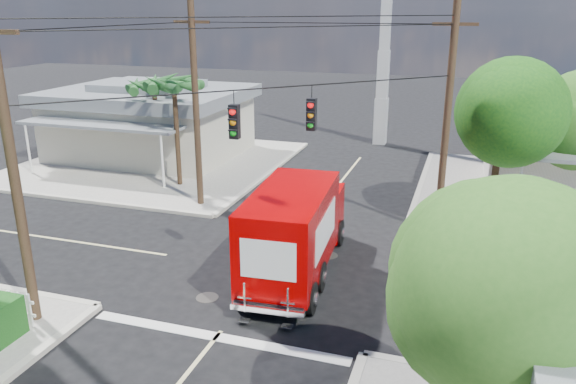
% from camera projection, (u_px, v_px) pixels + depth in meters
% --- Properties ---
extents(ground, '(120.00, 120.00, 0.00)m').
position_uv_depth(ground, '(270.00, 270.00, 19.20)').
color(ground, black).
rests_on(ground, ground).
extents(sidewalk_ne, '(14.12, 14.12, 0.14)m').
position_uv_depth(sidewalk_ne, '(572.00, 202.00, 25.79)').
color(sidewalk_ne, gray).
rests_on(sidewalk_ne, ground).
extents(sidewalk_nw, '(14.12, 14.12, 0.14)m').
position_uv_depth(sidewalk_nw, '(156.00, 163.00, 32.21)').
color(sidewalk_nw, gray).
rests_on(sidewalk_nw, ground).
extents(road_markings, '(32.00, 32.00, 0.01)m').
position_uv_depth(road_markings, '(254.00, 290.00, 17.87)').
color(road_markings, beige).
rests_on(road_markings, ground).
extents(building_nw, '(10.80, 10.20, 4.30)m').
position_uv_depth(building_nw, '(151.00, 120.00, 33.30)').
color(building_nw, beige).
rests_on(building_nw, sidewalk_nw).
extents(radio_tower, '(0.80, 0.80, 17.00)m').
position_uv_depth(radio_tower, '(384.00, 56.00, 35.35)').
color(radio_tower, silver).
rests_on(radio_tower, ground).
extents(tree_ne_front, '(4.21, 4.14, 6.66)m').
position_uv_depth(tree_ne_front, '(503.00, 111.00, 21.69)').
color(tree_ne_front, '#422D1C').
rests_on(tree_ne_front, sidewalk_ne).
extents(tree_ne_back, '(3.77, 3.66, 5.82)m').
position_uv_depth(tree_ne_back, '(567.00, 119.00, 23.09)').
color(tree_ne_back, '#422D1C').
rests_on(tree_ne_back, sidewalk_ne).
extents(tree_se, '(3.67, 3.54, 5.62)m').
position_uv_depth(tree_se, '(516.00, 293.00, 9.33)').
color(tree_se, '#422D1C').
rests_on(tree_se, sidewalk_se).
extents(palm_nw_front, '(3.01, 3.08, 5.59)m').
position_uv_depth(palm_nw_front, '(174.00, 85.00, 26.61)').
color(palm_nw_front, '#422D1C').
rests_on(palm_nw_front, sidewalk_nw).
extents(palm_nw_back, '(3.01, 3.08, 5.19)m').
position_uv_depth(palm_nw_back, '(154.00, 87.00, 28.67)').
color(palm_nw_back, '#422D1C').
rests_on(palm_nw_back, sidewalk_nw).
extents(utility_poles, '(12.00, 10.68, 9.00)m').
position_uv_depth(utility_poles, '(242.00, 124.00, 19.65)').
color(utility_poles, '#473321').
rests_on(utility_poles, ground).
extents(vending_boxes, '(1.90, 0.50, 1.10)m').
position_uv_depth(vending_boxes, '(473.00, 212.00, 22.67)').
color(vending_boxes, red).
rests_on(vending_boxes, sidewalk_ne).
extents(delivery_truck, '(2.75, 7.35, 3.12)m').
position_uv_depth(delivery_truck, '(295.00, 230.00, 18.51)').
color(delivery_truck, black).
rests_on(delivery_truck, ground).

